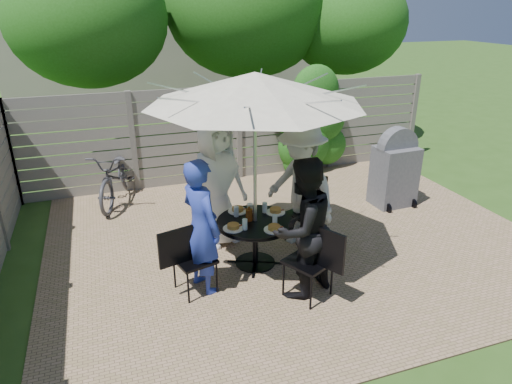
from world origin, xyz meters
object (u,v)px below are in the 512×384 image
object	(u,v)px
person_right	(301,186)
coffee_cup	(250,209)
plate_back	(238,210)
plate_left	(233,227)
glass_back	(236,211)
patio_table	(255,234)
bicycle	(117,175)
syrup_jug	(249,215)
person_left	(201,227)
bbq_grill	(395,171)
glass_left	(245,224)
chair_back	(212,222)
chair_right	(305,224)
plate_right	(275,211)
person_front	(302,229)
glass_front	(275,220)
chair_front	(309,275)
person_back	(216,183)
glass_right	(265,208)
chair_left	(194,272)
plate_front	(274,228)
umbrella	(255,88)

from	to	relation	value
person_right	coffee_cup	size ratio (longest dim) A/B	15.19
plate_back	plate_left	xyz separation A→B (m)	(-0.20, -0.47, 0.00)
person_right	plate_back	distance (m)	0.93
plate_left	glass_back	size ratio (longest dim) A/B	1.86
patio_table	bicycle	xyz separation A→B (m)	(-1.57, 2.80, 0.02)
syrup_jug	person_left	bearing A→B (deg)	-154.56
syrup_jug	bbq_grill	size ratio (longest dim) A/B	0.12
patio_table	glass_left	size ratio (longest dim) A/B	9.26
chair_back	bbq_grill	xyz separation A→B (m)	(3.23, 0.18, 0.36)
chair_right	plate_right	world-z (taller)	chair_right
person_right	syrup_jug	distance (m)	0.91
plate_right	person_front	bearing A→B (deg)	-91.72
glass_front	coffee_cup	xyz separation A→B (m)	(-0.18, 0.44, -0.01)
patio_table	glass_front	bearing A→B (deg)	-46.27
patio_table	bicycle	distance (m)	3.21
person_left	bbq_grill	world-z (taller)	person_left
chair_back	syrup_jug	distance (m)	1.03
person_left	glass_left	xyz separation A→B (m)	(0.57, 0.11, -0.11)
chair_front	syrup_jug	size ratio (longest dim) A/B	6.11
glass_front	syrup_jug	size ratio (longest dim) A/B	0.88
person_back	glass_left	world-z (taller)	person_back
glass_back	glass_right	world-z (taller)	same
person_back	glass_front	bearing A→B (deg)	-84.50
chair_left	plate_front	world-z (taller)	chair_left
chair_left	person_front	bearing A→B (deg)	-33.88
chair_left	umbrella	bearing A→B (deg)	6.77
chair_front	chair_right	world-z (taller)	chair_front
patio_table	chair_right	bearing A→B (deg)	21.74
glass_front	plate_back	bearing A→B (deg)	121.34
person_back	chair_front	xyz separation A→B (m)	(0.67, -1.67, -0.64)
chair_back	plate_left	distance (m)	1.11
glass_left	coffee_cup	bearing A→B (deg)	63.82
glass_back	glass_right	size ratio (longest dim) A/B	1.00
plate_right	coffee_cup	size ratio (longest dim) A/B	2.17
plate_front	glass_back	xyz separation A→B (m)	(-0.33, 0.54, 0.05)
person_left	bbq_grill	xyz separation A→B (m)	(3.64, 1.38, -0.21)
chair_front	plate_right	xyz separation A→B (m)	(-0.02, 1.03, 0.38)
chair_back	bicycle	distance (m)	2.27
plate_back	syrup_jug	distance (m)	0.32
plate_front	syrup_jug	bearing A→B (deg)	120.05
chair_right	plate_front	distance (m)	1.11
person_front	glass_left	size ratio (longest dim) A/B	12.26
chair_front	glass_front	bearing A→B (deg)	-14.12
chair_front	person_right	size ratio (longest dim) A/B	0.54
chair_right	coffee_cup	bearing A→B (deg)	-14.77
bicycle	chair_front	bearing A→B (deg)	-42.94
person_right	plate_left	xyz separation A→B (m)	(-1.11, -0.44, -0.23)
chair_right	plate_back	xyz separation A→B (m)	(-1.03, -0.02, 0.40)
coffee_cup	bicycle	size ratio (longest dim) A/B	0.07
umbrella	bicycle	xyz separation A→B (m)	(-1.57, 2.80, -1.87)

